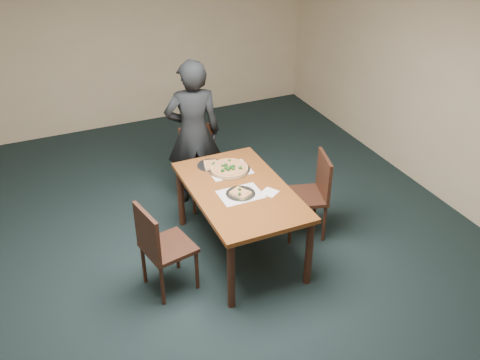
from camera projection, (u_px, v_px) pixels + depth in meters
name	position (u px, v px, depth m)	size (l,w,h in m)	color
ground	(219.00, 291.00, 4.99)	(8.00, 8.00, 0.00)	black
room_shell	(214.00, 121.00, 4.09)	(8.00, 8.00, 8.00)	#C9AF8B
dining_table	(240.00, 197.00, 5.17)	(0.90, 1.50, 0.75)	#5F2F13
chair_far	(201.00, 161.00, 6.08)	(0.43, 0.43, 0.91)	black
chair_left	(160.00, 244.00, 4.76)	(0.50, 0.50, 0.91)	black
chair_right	(312.00, 191.00, 5.53)	(0.52, 0.52, 0.91)	black
diner	(193.00, 133.00, 5.93)	(0.62, 0.41, 1.70)	black
placemat_main	(229.00, 170.00, 5.43)	(0.42, 0.32, 0.00)	white
placemat_near	(241.00, 194.00, 5.04)	(0.40, 0.30, 0.00)	white
pizza_pan	(229.00, 168.00, 5.41)	(0.42, 0.42, 0.07)	silver
slice_plate_near	(241.00, 193.00, 5.03)	(0.28, 0.28, 0.06)	silver
slice_plate_far	(211.00, 165.00, 5.49)	(0.28, 0.28, 0.06)	silver
napkin	(270.00, 192.00, 5.06)	(0.14, 0.14, 0.01)	white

